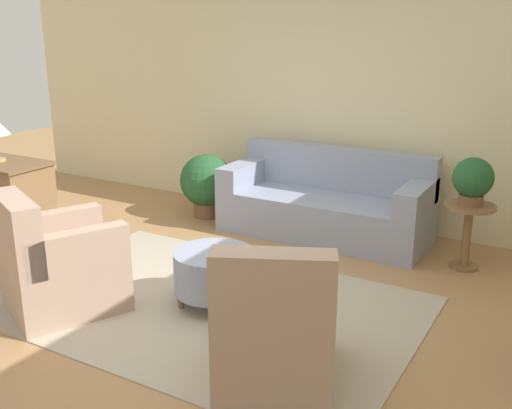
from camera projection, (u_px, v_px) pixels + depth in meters
name	position (u px, v px, depth m)	size (l,w,h in m)	color
ground_plane	(207.00, 306.00, 4.91)	(16.00, 16.00, 0.00)	#AD7F51
wall_back	(339.00, 99.00, 6.72)	(9.26, 0.12, 2.80)	beige
rug	(207.00, 306.00, 4.91)	(3.37, 2.26, 0.01)	#B2A893
couch	(326.00, 205.00, 6.47)	(2.21, 0.89, 0.92)	#8E99B2
armchair_left	(57.00, 267.00, 4.73)	(1.02, 1.07, 0.98)	tan
armchair_right	(275.00, 327.00, 3.79)	(1.02, 1.07, 0.98)	tan
ottoman_table	(214.00, 271.00, 4.85)	(0.66, 0.66, 0.46)	#8E99B2
side_table	(468.00, 226.00, 5.55)	(0.47, 0.47, 0.63)	olive
dresser	(4.00, 203.00, 6.09)	(1.02, 0.57, 0.90)	olive
potted_plant_on_side_table	(473.00, 180.00, 5.42)	(0.37, 0.37, 0.44)	brown
potted_plant_floor	(206.00, 182.00, 7.06)	(0.62, 0.62, 0.75)	brown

